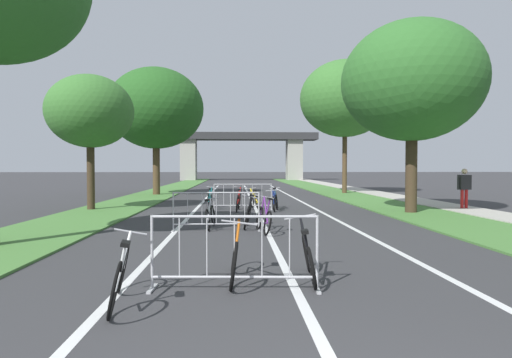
{
  "coord_description": "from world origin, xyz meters",
  "views": [
    {
      "loc": [
        -0.84,
        -1.7,
        1.72
      ],
      "look_at": [
        0.3,
        21.86,
        1.07
      ],
      "focal_mm": 29.97,
      "sensor_mm": 36.0,
      "label": 1
    }
  ],
  "objects_px": {
    "tree_right_cypress_far": "(412,82)",
    "bicycle_green_2": "(276,200)",
    "tree_left_oak_near": "(90,112)",
    "bicycle_white_7": "(120,275)",
    "bicycle_red_4": "(238,201)",
    "crowd_barrier_nearest": "(235,253)",
    "bicycle_teal_5": "(209,200)",
    "pedestrian_in_red_jacket": "(464,185)",
    "crowd_barrier_second": "(216,211)",
    "bicycle_yellow_9": "(255,201)",
    "bicycle_black_0": "(308,258)",
    "bicycle_orange_8": "(235,255)",
    "tree_right_pine_far": "(345,99)",
    "bicycle_black_10": "(248,214)",
    "bicycle_silver_1": "(210,216)",
    "tree_left_oak_mid": "(156,109)",
    "crowd_barrier_third": "(243,197)",
    "bicycle_purple_3": "(264,219)",
    "bicycle_blue_6": "(275,202)"
  },
  "relations": [
    {
      "from": "crowd_barrier_nearest",
      "to": "bicycle_red_4",
      "type": "distance_m",
      "value": 10.85
    },
    {
      "from": "bicycle_white_7",
      "to": "bicycle_red_4",
      "type": "bearing_deg",
      "value": 72.66
    },
    {
      "from": "bicycle_green_2",
      "to": "bicycle_red_4",
      "type": "bearing_deg",
      "value": -146.86
    },
    {
      "from": "tree_right_pine_far",
      "to": "bicycle_black_0",
      "type": "height_order",
      "value": "tree_right_pine_far"
    },
    {
      "from": "bicycle_white_7",
      "to": "pedestrian_in_red_jacket",
      "type": "bearing_deg",
      "value": 37.17
    },
    {
      "from": "bicycle_black_10",
      "to": "tree_left_oak_near",
      "type": "bearing_deg",
      "value": -34.26
    },
    {
      "from": "bicycle_yellow_9",
      "to": "bicycle_teal_5",
      "type": "bearing_deg",
      "value": 164.12
    },
    {
      "from": "tree_left_oak_near",
      "to": "bicycle_red_4",
      "type": "distance_m",
      "value": 6.86
    },
    {
      "from": "crowd_barrier_third",
      "to": "bicycle_white_7",
      "type": "distance_m",
      "value": 11.94
    },
    {
      "from": "crowd_barrier_nearest",
      "to": "bicycle_teal_5",
      "type": "bearing_deg",
      "value": 95.16
    },
    {
      "from": "tree_right_cypress_far",
      "to": "crowd_barrier_second",
      "type": "bearing_deg",
      "value": -150.54
    },
    {
      "from": "crowd_barrier_second",
      "to": "bicycle_yellow_9",
      "type": "height_order",
      "value": "crowd_barrier_second"
    },
    {
      "from": "tree_right_pine_far",
      "to": "crowd_barrier_second",
      "type": "distance_m",
      "value": 18.48
    },
    {
      "from": "pedestrian_in_red_jacket",
      "to": "bicycle_yellow_9",
      "type": "bearing_deg",
      "value": 168.68
    },
    {
      "from": "bicycle_red_4",
      "to": "bicycle_white_7",
      "type": "distance_m",
      "value": 11.54
    },
    {
      "from": "bicycle_black_10",
      "to": "bicycle_silver_1",
      "type": "bearing_deg",
      "value": 10.35
    },
    {
      "from": "crowd_barrier_third",
      "to": "bicycle_purple_3",
      "type": "bearing_deg",
      "value": -85.79
    },
    {
      "from": "tree_right_pine_far",
      "to": "bicycle_red_4",
      "type": "distance_m",
      "value": 13.97
    },
    {
      "from": "tree_left_oak_near",
      "to": "tree_left_oak_mid",
      "type": "height_order",
      "value": "tree_left_oak_mid"
    },
    {
      "from": "tree_left_oak_near",
      "to": "bicycle_white_7",
      "type": "bearing_deg",
      "value": -70.11
    },
    {
      "from": "pedestrian_in_red_jacket",
      "to": "tree_right_pine_far",
      "type": "bearing_deg",
      "value": 95.7
    },
    {
      "from": "tree_left_oak_mid",
      "to": "bicycle_green_2",
      "type": "distance_m",
      "value": 12.14
    },
    {
      "from": "bicycle_red_4",
      "to": "bicycle_orange_8",
      "type": "distance_m",
      "value": 10.35
    },
    {
      "from": "bicycle_green_2",
      "to": "crowd_barrier_nearest",
      "type": "bearing_deg",
      "value": -91.44
    },
    {
      "from": "tree_right_pine_far",
      "to": "bicycle_black_10",
      "type": "xyz_separation_m",
      "value": [
        -6.73,
        -15.32,
        -5.77
      ]
    },
    {
      "from": "tree_left_oak_mid",
      "to": "crowd_barrier_nearest",
      "type": "height_order",
      "value": "tree_left_oak_mid"
    },
    {
      "from": "crowd_barrier_second",
      "to": "bicycle_orange_8",
      "type": "relative_size",
      "value": 1.33
    },
    {
      "from": "bicycle_green_2",
      "to": "bicycle_red_4",
      "type": "distance_m",
      "value": 1.74
    },
    {
      "from": "pedestrian_in_red_jacket",
      "to": "tree_left_oak_near",
      "type": "bearing_deg",
      "value": 172.62
    },
    {
      "from": "tree_right_pine_far",
      "to": "bicycle_silver_1",
      "type": "relative_size",
      "value": 5.09
    },
    {
      "from": "crowd_barrier_nearest",
      "to": "bicycle_black_0",
      "type": "distance_m",
      "value": 1.22
    },
    {
      "from": "crowd_barrier_second",
      "to": "bicycle_teal_5",
      "type": "xyz_separation_m",
      "value": [
        -0.56,
        6.15,
        -0.16
      ]
    },
    {
      "from": "tree_right_cypress_far",
      "to": "bicycle_black_0",
      "type": "relative_size",
      "value": 4.28
    },
    {
      "from": "tree_left_oak_near",
      "to": "tree_right_pine_far",
      "type": "bearing_deg",
      "value": 38.48
    },
    {
      "from": "tree_right_cypress_far",
      "to": "bicycle_blue_6",
      "type": "distance_m",
      "value": 6.82
    },
    {
      "from": "pedestrian_in_red_jacket",
      "to": "tree_left_oak_mid",
      "type": "bearing_deg",
      "value": 139.76
    },
    {
      "from": "bicycle_green_2",
      "to": "bicycle_red_4",
      "type": "height_order",
      "value": "bicycle_red_4"
    },
    {
      "from": "crowd_barrier_second",
      "to": "bicycle_teal_5",
      "type": "distance_m",
      "value": 6.18
    },
    {
      "from": "bicycle_black_0",
      "to": "bicycle_black_10",
      "type": "bearing_deg",
      "value": 102.71
    },
    {
      "from": "bicycle_green_2",
      "to": "bicycle_yellow_9",
      "type": "distance_m",
      "value": 0.9
    },
    {
      "from": "bicycle_purple_3",
      "to": "bicycle_green_2",
      "type": "bearing_deg",
      "value": 73.46
    },
    {
      "from": "bicycle_red_4",
      "to": "bicycle_blue_6",
      "type": "xyz_separation_m",
      "value": [
        1.45,
        -0.03,
        -0.03
      ]
    },
    {
      "from": "crowd_barrier_second",
      "to": "bicycle_silver_1",
      "type": "xyz_separation_m",
      "value": [
        -0.19,
        0.46,
        -0.17
      ]
    },
    {
      "from": "bicycle_orange_8",
      "to": "crowd_barrier_third",
      "type": "bearing_deg",
      "value": -90.88
    },
    {
      "from": "bicycle_purple_3",
      "to": "bicycle_red_4",
      "type": "relative_size",
      "value": 0.94
    },
    {
      "from": "bicycle_green_2",
      "to": "bicycle_purple_3",
      "type": "height_order",
      "value": "bicycle_purple_3"
    },
    {
      "from": "tree_left_oak_mid",
      "to": "bicycle_silver_1",
      "type": "height_order",
      "value": "tree_left_oak_mid"
    },
    {
      "from": "tree_right_cypress_far",
      "to": "bicycle_green_2",
      "type": "relative_size",
      "value": 4.42
    },
    {
      "from": "bicycle_red_4",
      "to": "bicycle_white_7",
      "type": "relative_size",
      "value": 1.02
    },
    {
      "from": "tree_right_cypress_far",
      "to": "bicycle_green_2",
      "type": "xyz_separation_m",
      "value": [
        -4.84,
        2.03,
        -4.51
      ]
    }
  ]
}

